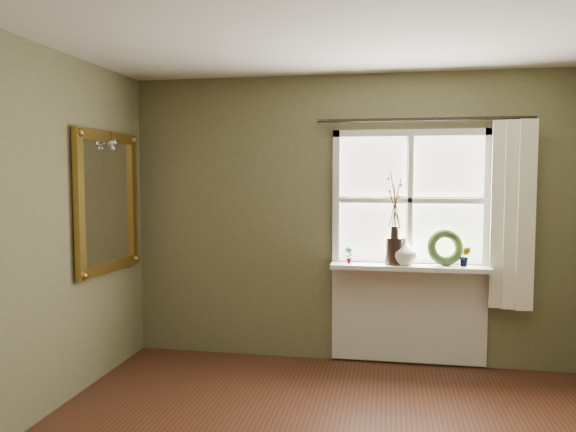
# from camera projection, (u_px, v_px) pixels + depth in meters

# --- Properties ---
(wall_back) EXTENTS (4.00, 0.10, 2.60)m
(wall_back) POSITION_uv_depth(u_px,v_px,m) (348.00, 219.00, 5.13)
(wall_back) COLOR #656342
(wall_back) RESTS_ON ground
(window_frame) EXTENTS (1.36, 0.06, 1.24)m
(window_frame) POSITION_uv_depth(u_px,v_px,m) (410.00, 200.00, 4.95)
(window_frame) COLOR silver
(window_frame) RESTS_ON wall_back
(window_sill) EXTENTS (1.36, 0.26, 0.04)m
(window_sill) POSITION_uv_depth(u_px,v_px,m) (409.00, 267.00, 4.89)
(window_sill) COLOR silver
(window_sill) RESTS_ON wall_back
(window_apron) EXTENTS (1.36, 0.04, 0.88)m
(window_apron) POSITION_uv_depth(u_px,v_px,m) (408.00, 314.00, 5.03)
(window_apron) COLOR silver
(window_apron) RESTS_ON ground
(dark_jug) EXTENTS (0.18, 0.18, 0.24)m
(dark_jug) POSITION_uv_depth(u_px,v_px,m) (394.00, 251.00, 4.90)
(dark_jug) COLOR black
(dark_jug) RESTS_ON window_sill
(cream_vase) EXTENTS (0.26, 0.26, 0.23)m
(cream_vase) POSITION_uv_depth(u_px,v_px,m) (404.00, 251.00, 4.89)
(cream_vase) COLOR beige
(cream_vase) RESTS_ON window_sill
(wreath) EXTENTS (0.34, 0.21, 0.33)m
(wreath) POSITION_uv_depth(u_px,v_px,m) (445.00, 251.00, 4.86)
(wreath) COLOR #2E441E
(wreath) RESTS_ON window_sill
(potted_plant_left) EXTENTS (0.09, 0.07, 0.15)m
(potted_plant_left) POSITION_uv_depth(u_px,v_px,m) (349.00, 255.00, 4.97)
(potted_plant_left) COLOR #2E441E
(potted_plant_left) RESTS_ON window_sill
(potted_plant_right) EXTENTS (0.11, 0.09, 0.17)m
(potted_plant_right) POSITION_uv_depth(u_px,v_px,m) (465.00, 256.00, 4.80)
(potted_plant_right) COLOR #2E441E
(potted_plant_right) RESTS_ON window_sill
(curtain) EXTENTS (0.36, 0.12, 1.59)m
(curtain) POSITION_uv_depth(u_px,v_px,m) (512.00, 215.00, 4.72)
(curtain) COLOR white
(curtain) RESTS_ON wall_back
(curtain_rod) EXTENTS (1.84, 0.03, 0.03)m
(curtain_rod) POSITION_uv_depth(u_px,v_px,m) (423.00, 119.00, 4.83)
(curtain_rod) COLOR black
(curtain_rod) RESTS_ON wall_back
(gilt_mirror) EXTENTS (0.10, 0.99, 1.18)m
(gilt_mirror) POSITION_uv_depth(u_px,v_px,m) (108.00, 202.00, 4.72)
(gilt_mirror) COLOR white
(gilt_mirror) RESTS_ON wall_left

